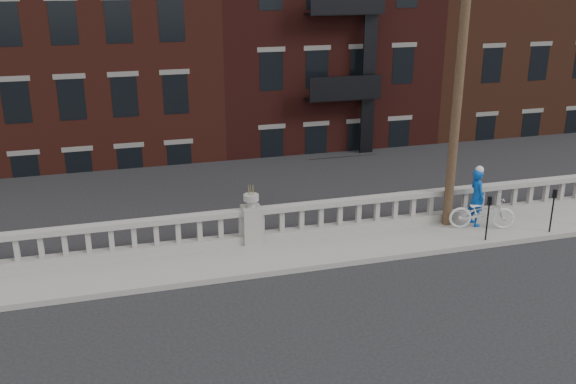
# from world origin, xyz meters

# --- Properties ---
(ground) EXTENTS (120.00, 120.00, 0.00)m
(ground) POSITION_xyz_m (0.00, 0.00, 0.00)
(ground) COLOR black
(ground) RESTS_ON ground
(sidewalk) EXTENTS (32.00, 2.20, 0.15)m
(sidewalk) POSITION_xyz_m (0.00, 3.00, 0.07)
(sidewalk) COLOR gray
(sidewalk) RESTS_ON ground
(balustrade) EXTENTS (28.00, 0.34, 1.03)m
(balustrade) POSITION_xyz_m (0.00, 3.95, 0.64)
(balustrade) COLOR gray
(balustrade) RESTS_ON sidewalk
(planter_pedestal) EXTENTS (0.55, 0.55, 1.76)m
(planter_pedestal) POSITION_xyz_m (0.00, 3.95, 0.83)
(planter_pedestal) COLOR gray
(planter_pedestal) RESTS_ON sidewalk
(lower_level) EXTENTS (80.00, 44.00, 20.80)m
(lower_level) POSITION_xyz_m (0.56, 23.04, 2.63)
(lower_level) COLOR #605E59
(lower_level) RESTS_ON ground
(utility_pole) EXTENTS (1.60, 0.28, 10.00)m
(utility_pole) POSITION_xyz_m (6.20, 3.60, 5.24)
(utility_pole) COLOR #422D1E
(utility_pole) RESTS_ON sidewalk
(parking_meter_a) EXTENTS (0.10, 0.09, 1.36)m
(parking_meter_a) POSITION_xyz_m (6.67, 2.15, 1.00)
(parking_meter_a) COLOR black
(parking_meter_a) RESTS_ON sidewalk
(parking_meter_b) EXTENTS (0.10, 0.09, 1.36)m
(parking_meter_b) POSITION_xyz_m (8.90, 2.15, 1.00)
(parking_meter_b) COLOR black
(parking_meter_b) RESTS_ON sidewalk
(bicycle) EXTENTS (2.10, 1.28, 1.04)m
(bicycle) POSITION_xyz_m (7.04, 3.00, 0.67)
(bicycle) COLOR silver
(bicycle) RESTS_ON sidewalk
(cyclist) EXTENTS (0.47, 0.69, 1.81)m
(cyclist) POSITION_xyz_m (7.01, 3.32, 1.05)
(cyclist) COLOR #0B45AD
(cyclist) RESTS_ON sidewalk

